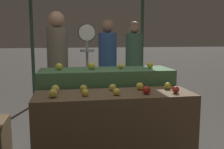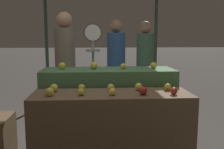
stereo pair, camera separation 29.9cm
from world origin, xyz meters
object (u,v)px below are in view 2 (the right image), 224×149
Objects in this scene: person_vendor_at_scale at (65,61)px; person_customer_right at (116,62)px; produce_scale at (93,56)px; person_customer_left at (145,59)px.

person_customer_right is at bearing -163.82° from person_vendor_at_scale.
person_vendor_at_scale is at bearing 153.52° from produce_scale.
person_customer_left is 1.00× the size of person_customer_right.
produce_scale is 0.94× the size of person_customer_right.
person_vendor_at_scale is 1.05× the size of person_customer_right.
person_customer_right is (0.39, 0.57, -0.14)m from produce_scale.
person_customer_right reaches higher than produce_scale.
person_customer_right reaches higher than person_customer_left.
person_vendor_at_scale reaches higher than person_customer_right.
person_vendor_at_scale is at bearing 31.68° from person_customer_left.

